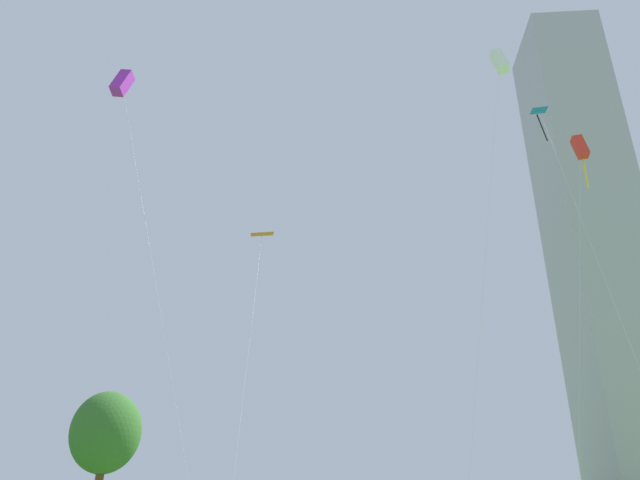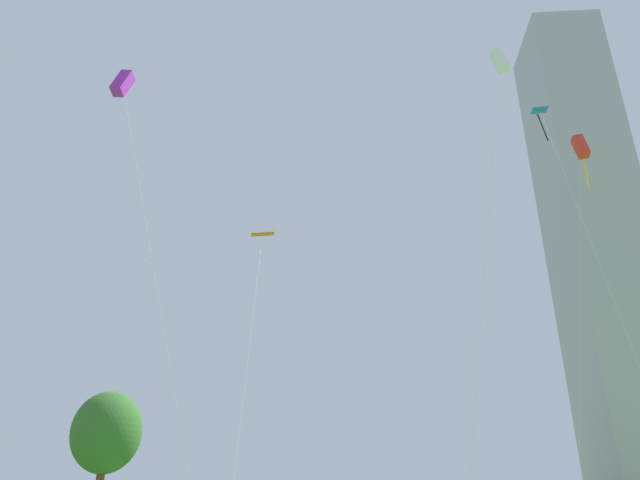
% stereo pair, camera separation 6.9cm
% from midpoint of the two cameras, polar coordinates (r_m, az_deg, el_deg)
% --- Properties ---
extents(kite_flying_0, '(9.24, 2.11, 30.41)m').
position_cam_midpoint_polar(kite_flying_0, '(45.94, -18.34, 14.02)').
color(kite_flying_0, silver).
rests_on(kite_flying_0, ground).
extents(kite_flying_1, '(5.24, 0.95, 27.26)m').
position_cam_midpoint_polar(kite_flying_1, '(39.18, 16.89, 16.01)').
color(kite_flying_1, silver).
rests_on(kite_flying_1, ground).
extents(kite_flying_2, '(2.49, 11.79, 19.60)m').
position_cam_midpoint_polar(kite_flying_2, '(41.75, -5.50, 0.50)').
color(kite_flying_2, silver).
rests_on(kite_flying_2, ground).
extents(kite_flying_3, '(4.47, 1.49, 25.30)m').
position_cam_midpoint_polar(kite_flying_3, '(45.19, 23.75, 8.06)').
color(kite_flying_3, silver).
rests_on(kite_flying_3, ground).
extents(kite_flying_5, '(1.93, 11.86, 30.40)m').
position_cam_midpoint_polar(kite_flying_5, '(50.21, 20.45, 11.18)').
color(kite_flying_5, silver).
rests_on(kite_flying_5, ground).
extents(park_tree_0, '(4.79, 4.79, 9.18)m').
position_cam_midpoint_polar(park_tree_0, '(45.73, -19.72, -16.99)').
color(park_tree_0, brown).
rests_on(park_tree_0, ground).
extents(distant_highrise_0, '(14.99, 18.45, 98.22)m').
position_cam_midpoint_polar(distant_highrise_0, '(126.18, 24.86, 0.21)').
color(distant_highrise_0, '#A8A8AD').
rests_on(distant_highrise_0, ground).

